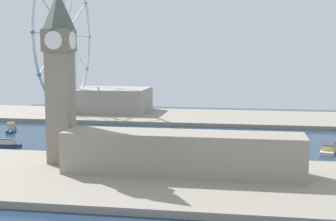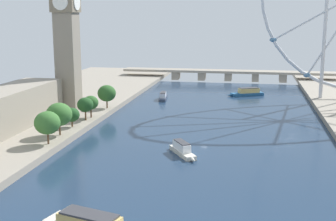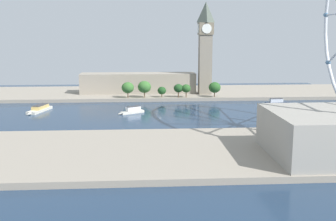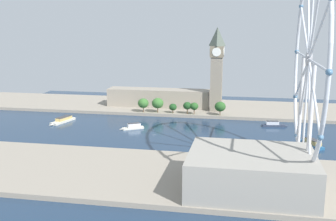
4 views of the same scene
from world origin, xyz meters
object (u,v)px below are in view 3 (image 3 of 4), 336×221
at_px(clock_tower, 205,47).
at_px(tour_boat_0, 277,102).
at_px(parliament_block, 138,83).
at_px(tour_boat_1, 132,111).
at_px(tour_boat_3, 40,109).

bearing_deg(clock_tower, tour_boat_0, 51.27).
bearing_deg(parliament_block, tour_boat_1, -2.73).
height_order(clock_tower, parliament_block, clock_tower).
distance_m(clock_tower, tour_boat_0, 85.50).
bearing_deg(tour_boat_0, clock_tower, 134.40).
distance_m(clock_tower, tour_boat_3, 161.50).
distance_m(clock_tower, parliament_block, 73.49).
relative_size(clock_tower, tour_boat_3, 2.52).
relative_size(tour_boat_0, tour_boat_1, 1.18).
height_order(tour_boat_0, tour_boat_3, tour_boat_0).
bearing_deg(tour_boat_1, tour_boat_3, -41.67).
xyz_separation_m(tour_boat_0, tour_boat_1, (32.64, -124.14, 0.13)).
relative_size(tour_boat_1, tour_boat_3, 0.61).
relative_size(parliament_block, tour_boat_0, 4.55).
bearing_deg(tour_boat_3, parliament_block, 150.05).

